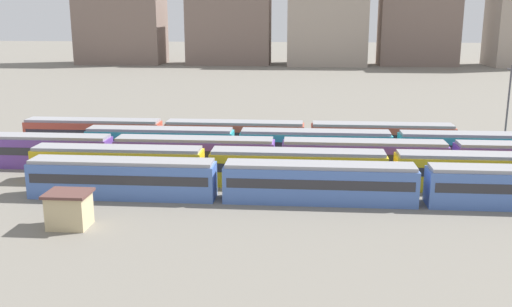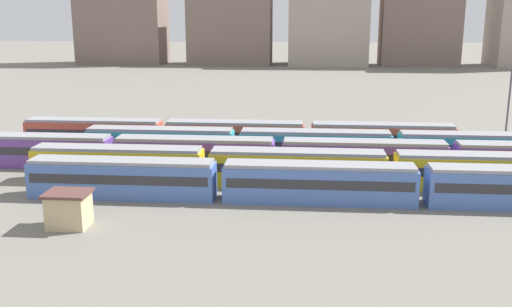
{
  "view_description": "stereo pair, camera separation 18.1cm",
  "coord_description": "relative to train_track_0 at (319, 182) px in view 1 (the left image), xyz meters",
  "views": [
    {
      "loc": [
        18.75,
        -52.09,
        17.35
      ],
      "look_at": [
        13.64,
        10.4,
        2.04
      ],
      "focal_mm": 40.39,
      "sensor_mm": 36.0,
      "label": 1
    },
    {
      "loc": [
        18.93,
        -52.08,
        17.35
      ],
      "look_at": [
        13.64,
        10.4,
        2.04
      ],
      "focal_mm": 40.39,
      "sensor_mm": 36.0,
      "label": 2
    }
  ],
  "objects": [
    {
      "name": "distant_building_2",
      "position": [
        6.02,
        149.97,
        12.57
      ],
      "size": [
        26.35,
        20.31,
        28.95
      ],
      "primitive_type": "cube",
      "color": "#A89989",
      "rests_on": "ground_plane"
    },
    {
      "name": "train_track_0",
      "position": [
        0.0,
        0.0,
        0.0
      ],
      "size": [
        55.8,
        3.06,
        3.75
      ],
      "color": "#4C70BC",
      "rests_on": "ground_plane"
    },
    {
      "name": "ground_plane",
      "position": [
        -20.46,
        10.4,
        -1.9
      ],
      "size": [
        600.0,
        600.0,
        0.0
      ],
      "primitive_type": "plane",
      "color": "slate"
    },
    {
      "name": "distant_building_1",
      "position": [
        -27.52,
        149.97,
        9.39
      ],
      "size": [
        28.36,
        15.74,
        22.6
      ],
      "primitive_type": "cube",
      "color": "#7A665B",
      "rests_on": "ground_plane"
    },
    {
      "name": "train_track_2",
      "position": [
        5.13,
        10.4,
        0.0
      ],
      "size": [
        93.6,
        3.06,
        3.75
      ],
      "color": "#6B429E",
      "rests_on": "ground_plane"
    },
    {
      "name": "signal_hut",
      "position": [
        -20.85,
        -8.28,
        -0.35
      ],
      "size": [
        3.6,
        3.0,
        3.04
      ],
      "color": "#C6B284",
      "rests_on": "ground_plane"
    },
    {
      "name": "distant_building_3",
      "position": [
        36.73,
        149.97,
        17.34
      ],
      "size": [
        25.97,
        12.01,
        38.48
      ],
      "primitive_type": "cube",
      "color": "#7A665B",
      "rests_on": "ground_plane"
    },
    {
      "name": "train_track_4",
      "position": [
        -10.45,
        20.8,
        0.0
      ],
      "size": [
        55.8,
        3.06,
        3.75
      ],
      "color": "#BC4C38",
      "rests_on": "ground_plane"
    },
    {
      "name": "distant_building_0",
      "position": [
        -65.72,
        149.97,
        15.65
      ],
      "size": [
        29.47,
        16.76,
        35.1
      ],
      "primitive_type": "cube",
      "color": "#7A665B",
      "rests_on": "ground_plane"
    },
    {
      "name": "train_track_3",
      "position": [
        -0.14,
        15.6,
        0.0
      ],
      "size": [
        55.8,
        3.06,
        3.75
      ],
      "color": "teal",
      "rests_on": "ground_plane"
    },
    {
      "name": "catenary_pole_1",
      "position": [
        24.75,
        23.93,
        4.13
      ],
      "size": [
        0.24,
        3.2,
        10.94
      ],
      "color": "#4C4C51",
      "rests_on": "ground_plane"
    }
  ]
}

